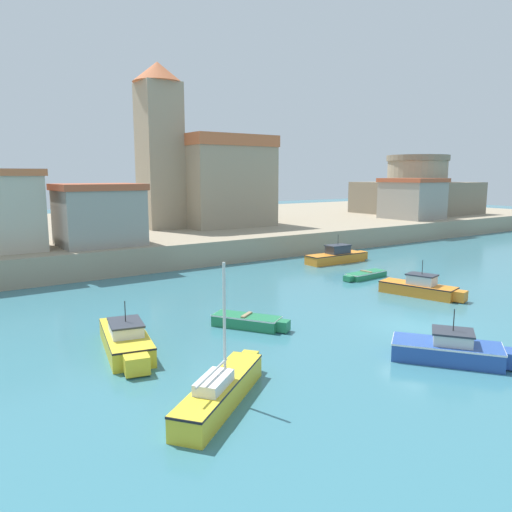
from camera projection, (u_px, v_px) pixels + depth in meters
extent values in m
plane|color=teal|center=(412.00, 326.00, 24.96)|extent=(200.00, 200.00, 0.00)
cube|color=gray|center=(125.00, 232.00, 57.35)|extent=(120.00, 40.00, 2.03)
cube|color=yellow|center=(126.00, 341.00, 21.53)|extent=(2.73, 5.31, 0.82)
cube|color=yellow|center=(137.00, 365.00, 18.87)|extent=(1.07, 0.94, 0.70)
cube|color=black|center=(125.00, 333.00, 21.47)|extent=(2.76, 5.37, 0.07)
cube|color=silver|center=(126.00, 329.00, 21.20)|extent=(1.61, 2.00, 0.46)
cube|color=#2D333D|center=(126.00, 322.00, 21.15)|extent=(1.73, 2.17, 0.08)
cylinder|color=black|center=(125.00, 311.00, 21.08)|extent=(0.04, 0.04, 0.90)
cube|color=#237A4C|center=(366.00, 275.00, 36.62)|extent=(3.51, 1.38, 0.46)
cube|color=#237A4C|center=(349.00, 278.00, 35.39)|extent=(0.55, 0.66, 0.40)
cube|color=white|center=(366.00, 272.00, 36.59)|extent=(3.54, 1.40, 0.07)
cube|color=#997F5B|center=(366.00, 271.00, 36.57)|extent=(0.27, 0.97, 0.08)
cube|color=orange|center=(335.00, 258.00, 42.98)|extent=(5.55, 1.73, 0.80)
cube|color=orange|center=(361.00, 255.00, 44.68)|extent=(0.74, 0.90, 0.68)
cube|color=black|center=(335.00, 254.00, 42.92)|extent=(5.60, 1.75, 0.07)
cube|color=#333842|center=(338.00, 250.00, 43.01)|extent=(1.96, 1.25, 0.66)
cube|color=#2D333D|center=(338.00, 245.00, 42.95)|extent=(2.12, 1.33, 0.08)
cylinder|color=black|center=(338.00, 240.00, 42.87)|extent=(0.04, 0.04, 0.90)
cube|color=yellow|center=(221.00, 393.00, 16.39)|extent=(5.02, 4.20, 0.83)
cube|color=yellow|center=(249.00, 361.00, 19.19)|extent=(0.77, 0.79, 0.71)
cube|color=black|center=(220.00, 382.00, 16.33)|extent=(5.07, 4.24, 0.07)
cylinder|color=silver|center=(224.00, 320.00, 16.40)|extent=(0.10, 0.10, 3.89)
cylinder|color=silver|center=(212.00, 373.00, 15.60)|extent=(2.00, 1.55, 0.08)
cube|color=silver|center=(214.00, 382.00, 15.78)|extent=(1.78, 1.62, 0.36)
cube|color=orange|center=(418.00, 290.00, 31.36)|extent=(2.60, 4.82, 0.73)
cube|color=orange|center=(460.00, 296.00, 29.68)|extent=(0.94, 0.84, 0.62)
cube|color=black|center=(418.00, 285.00, 31.31)|extent=(2.63, 4.87, 0.07)
cube|color=silver|center=(422.00, 280.00, 31.11)|extent=(1.47, 1.84, 0.58)
cube|color=#2D333D|center=(422.00, 275.00, 31.06)|extent=(1.58, 1.99, 0.08)
cylinder|color=black|center=(422.00, 267.00, 30.98)|extent=(0.04, 0.04, 0.90)
cube|color=#284C9E|center=(446.00, 352.00, 20.33)|extent=(3.89, 4.42, 0.76)
cube|color=white|center=(447.00, 344.00, 20.28)|extent=(3.93, 4.47, 0.07)
cube|color=silver|center=(453.00, 338.00, 20.17)|extent=(1.92, 1.96, 0.45)
cube|color=#2D333D|center=(453.00, 332.00, 20.12)|extent=(2.06, 2.11, 0.08)
cylinder|color=black|center=(454.00, 320.00, 20.05)|extent=(0.04, 0.04, 0.90)
cube|color=#237A4C|center=(247.00, 321.00, 24.81)|extent=(2.80, 3.47, 0.60)
cube|color=#237A4C|center=(283.00, 326.00, 24.07)|extent=(0.83, 0.79, 0.51)
cube|color=white|center=(247.00, 316.00, 24.77)|extent=(2.83, 3.50, 0.07)
cube|color=#997F5B|center=(246.00, 315.00, 24.76)|extent=(0.95, 0.71, 0.08)
cube|color=gray|center=(208.00, 186.00, 56.80)|extent=(9.52, 14.18, 8.40)
cube|color=#C1663D|center=(207.00, 143.00, 56.03)|extent=(9.71, 14.46, 1.20)
cube|color=gray|center=(160.00, 157.00, 50.82)|extent=(3.85, 3.85, 14.56)
cone|color=#C1663D|center=(157.00, 72.00, 49.48)|extent=(5.01, 5.01, 2.00)
cube|color=gray|center=(416.00, 198.00, 71.84)|extent=(13.60, 13.60, 4.45)
cylinder|color=gray|center=(416.00, 187.00, 71.60)|extent=(8.29, 8.29, 7.43)
cylinder|color=gray|center=(418.00, 158.00, 70.94)|extent=(8.70, 8.70, 0.80)
cube|color=gray|center=(99.00, 218.00, 39.03)|extent=(6.08, 5.00, 4.30)
cube|color=#B25133|center=(98.00, 187.00, 38.65)|extent=(6.39, 5.25, 0.50)
cube|color=gray|center=(412.00, 200.00, 62.80)|extent=(5.68, 6.43, 4.57)
cube|color=#B25133|center=(413.00, 180.00, 62.40)|extent=(5.96, 6.76, 0.50)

